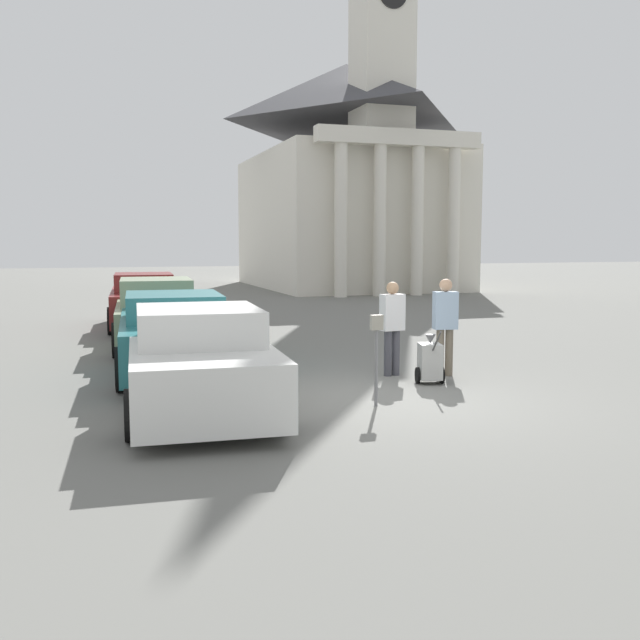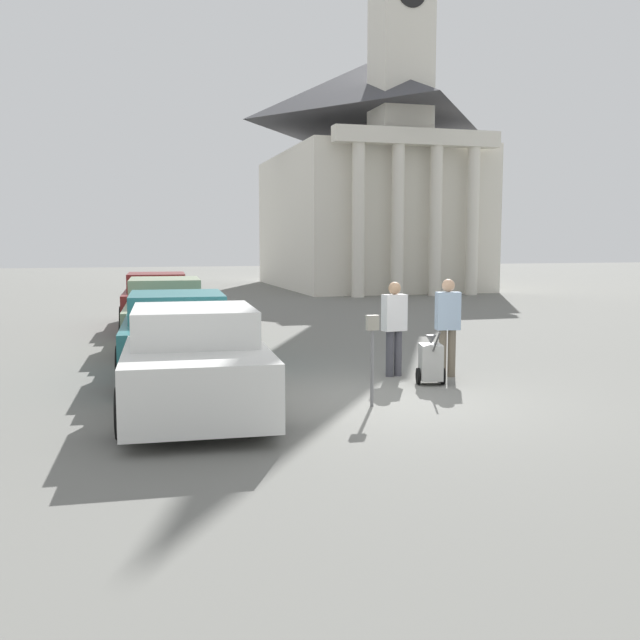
{
  "view_description": "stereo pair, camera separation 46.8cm",
  "coord_description": "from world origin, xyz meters",
  "px_view_note": "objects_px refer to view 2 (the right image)",
  "views": [
    {
      "loc": [
        -4.28,
        -9.92,
        2.41
      ],
      "look_at": [
        -0.61,
        1.39,
        1.1
      ],
      "focal_mm": 40.0,
      "sensor_mm": 36.0,
      "label": 1
    },
    {
      "loc": [
        -3.83,
        -10.05,
        2.41
      ],
      "look_at": [
        -0.61,
        1.39,
        1.1
      ],
      "focal_mm": 40.0,
      "sensor_mm": 36.0,
      "label": 2
    }
  ],
  "objects_px": {
    "parked_car_maroon": "(157,301)",
    "parked_car_teal": "(177,334)",
    "parked_car_sage": "(165,314)",
    "person_worker": "(394,323)",
    "church": "(368,170)",
    "parked_car_white": "(194,361)",
    "person_supervisor": "(448,321)",
    "parking_meter": "(372,343)",
    "equipment_cart": "(431,362)"
  },
  "relations": [
    {
      "from": "parked_car_maroon",
      "to": "parked_car_teal",
      "type": "bearing_deg",
      "value": -86.69
    },
    {
      "from": "parked_car_teal",
      "to": "parked_car_sage",
      "type": "height_order",
      "value": "parked_car_sage"
    },
    {
      "from": "person_worker",
      "to": "church",
      "type": "bearing_deg",
      "value": -117.2
    },
    {
      "from": "person_worker",
      "to": "parked_car_maroon",
      "type": "bearing_deg",
      "value": -76.06
    },
    {
      "from": "parked_car_white",
      "to": "person_worker",
      "type": "distance_m",
      "value": 4.03
    },
    {
      "from": "person_worker",
      "to": "person_supervisor",
      "type": "relative_size",
      "value": 0.97
    },
    {
      "from": "parking_meter",
      "to": "person_supervisor",
      "type": "height_order",
      "value": "person_supervisor"
    },
    {
      "from": "parked_car_maroon",
      "to": "equipment_cart",
      "type": "height_order",
      "value": "parked_car_maroon"
    },
    {
      "from": "person_supervisor",
      "to": "equipment_cart",
      "type": "relative_size",
      "value": 1.75
    },
    {
      "from": "parked_car_sage",
      "to": "church",
      "type": "xyz_separation_m",
      "value": [
        11.68,
        18.97,
        5.42
      ]
    },
    {
      "from": "parked_car_sage",
      "to": "person_supervisor",
      "type": "height_order",
      "value": "person_supervisor"
    },
    {
      "from": "parking_meter",
      "to": "church",
      "type": "xyz_separation_m",
      "value": [
        9.16,
        26.12,
        5.2
      ]
    },
    {
      "from": "person_worker",
      "to": "person_supervisor",
      "type": "xyz_separation_m",
      "value": [
        0.9,
        -0.3,
        0.03
      ]
    },
    {
      "from": "parking_meter",
      "to": "person_supervisor",
      "type": "distance_m",
      "value": 2.77
    },
    {
      "from": "parked_car_white",
      "to": "parked_car_teal",
      "type": "height_order",
      "value": "parked_car_white"
    },
    {
      "from": "parked_car_white",
      "to": "parked_car_sage",
      "type": "xyz_separation_m",
      "value": [
        -0.0,
        6.59,
        0.03
      ]
    },
    {
      "from": "parked_car_white",
      "to": "parking_meter",
      "type": "relative_size",
      "value": 3.55
    },
    {
      "from": "parked_car_teal",
      "to": "parking_meter",
      "type": "distance_m",
      "value": 4.43
    },
    {
      "from": "parked_car_white",
      "to": "parked_car_teal",
      "type": "bearing_deg",
      "value": 93.31
    },
    {
      "from": "parking_meter",
      "to": "parked_car_sage",
      "type": "bearing_deg",
      "value": 109.43
    },
    {
      "from": "parked_car_maroon",
      "to": "church",
      "type": "distance_m",
      "value": 19.89
    },
    {
      "from": "parked_car_teal",
      "to": "equipment_cart",
      "type": "bearing_deg",
      "value": -26.99
    },
    {
      "from": "parking_meter",
      "to": "person_supervisor",
      "type": "bearing_deg",
      "value": 41.25
    },
    {
      "from": "parked_car_sage",
      "to": "parking_meter",
      "type": "xyz_separation_m",
      "value": [
        2.52,
        -7.15,
        0.21
      ]
    },
    {
      "from": "parked_car_maroon",
      "to": "equipment_cart",
      "type": "relative_size",
      "value": 4.8
    },
    {
      "from": "parked_car_sage",
      "to": "person_supervisor",
      "type": "xyz_separation_m",
      "value": [
        4.61,
        -5.32,
        0.27
      ]
    },
    {
      "from": "parked_car_sage",
      "to": "equipment_cart",
      "type": "xyz_separation_m",
      "value": [
        4.04,
        -5.88,
        -0.34
      ]
    },
    {
      "from": "parked_car_teal",
      "to": "equipment_cart",
      "type": "xyz_separation_m",
      "value": [
        4.04,
        -2.36,
        -0.32
      ]
    },
    {
      "from": "parking_meter",
      "to": "equipment_cart",
      "type": "bearing_deg",
      "value": 39.95
    },
    {
      "from": "person_supervisor",
      "to": "parked_car_maroon",
      "type": "bearing_deg",
      "value": -53.99
    },
    {
      "from": "parking_meter",
      "to": "person_supervisor",
      "type": "relative_size",
      "value": 0.77
    },
    {
      "from": "parked_car_teal",
      "to": "equipment_cart",
      "type": "distance_m",
      "value": 4.69
    },
    {
      "from": "person_worker",
      "to": "parked_car_white",
      "type": "bearing_deg",
      "value": 14.1
    },
    {
      "from": "equipment_cart",
      "to": "parked_car_white",
      "type": "bearing_deg",
      "value": -155.66
    },
    {
      "from": "parked_car_white",
      "to": "church",
      "type": "xyz_separation_m",
      "value": [
        11.68,
        25.56,
        5.45
      ]
    },
    {
      "from": "church",
      "to": "equipment_cart",
      "type": "bearing_deg",
      "value": -107.1
    },
    {
      "from": "parking_meter",
      "to": "person_worker",
      "type": "height_order",
      "value": "person_worker"
    },
    {
      "from": "parking_meter",
      "to": "equipment_cart",
      "type": "xyz_separation_m",
      "value": [
        1.51,
        1.27,
        -0.55
      ]
    },
    {
      "from": "parked_car_white",
      "to": "parked_car_sage",
      "type": "bearing_deg",
      "value": 93.32
    },
    {
      "from": "parked_car_sage",
      "to": "parked_car_maroon",
      "type": "bearing_deg",
      "value": 93.31
    },
    {
      "from": "parked_car_maroon",
      "to": "equipment_cart",
      "type": "distance_m",
      "value": 10.51
    },
    {
      "from": "parked_car_sage",
      "to": "equipment_cart",
      "type": "bearing_deg",
      "value": -52.22
    },
    {
      "from": "equipment_cart",
      "to": "parking_meter",
      "type": "bearing_deg",
      "value": -125.65
    },
    {
      "from": "parked_car_sage",
      "to": "parked_car_white",
      "type": "bearing_deg",
      "value": -86.68
    },
    {
      "from": "parked_car_sage",
      "to": "equipment_cart",
      "type": "relative_size",
      "value": 4.93
    },
    {
      "from": "equipment_cart",
      "to": "parked_car_sage",
      "type": "bearing_deg",
      "value": 138.87
    },
    {
      "from": "person_worker",
      "to": "church",
      "type": "height_order",
      "value": "church"
    },
    {
      "from": "parked_car_teal",
      "to": "person_worker",
      "type": "distance_m",
      "value": 4.01
    },
    {
      "from": "equipment_cart",
      "to": "parked_car_teal",
      "type": "bearing_deg",
      "value": 164.1
    },
    {
      "from": "parked_car_sage",
      "to": "parked_car_maroon",
      "type": "relative_size",
      "value": 1.03
    }
  ]
}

